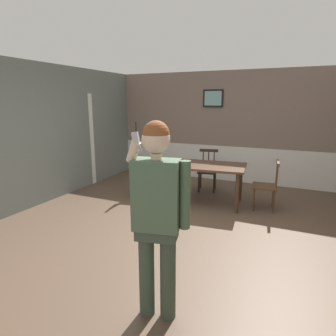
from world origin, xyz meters
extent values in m
plane|color=brown|center=(0.00, 0.00, 0.00)|extent=(7.27, 7.27, 0.00)
cube|color=gray|center=(0.00, 3.31, 1.75)|extent=(5.65, 0.12, 1.78)
cube|color=white|center=(0.00, 3.32, 0.43)|extent=(5.65, 0.14, 0.86)
cube|color=white|center=(0.00, 3.29, 0.86)|extent=(5.65, 0.05, 0.06)
cube|color=black|center=(-0.32, 3.23, 2.00)|extent=(0.50, 0.03, 0.42)
cube|color=#83B9BB|center=(-0.32, 3.21, 2.00)|extent=(0.42, 0.01, 0.34)
cube|color=slate|center=(-2.82, 0.00, 1.32)|extent=(0.12, 6.61, 2.64)
cube|color=white|center=(-2.78, 1.68, 1.05)|extent=(0.06, 0.12, 2.10)
cube|color=#4C3323|center=(-0.02, 1.45, 0.74)|extent=(1.77, 1.06, 0.04)
cylinder|color=#4C3323|center=(-0.73, 1.03, 0.36)|extent=(0.07, 0.07, 0.72)
cylinder|color=#4C3323|center=(0.75, 1.19, 0.36)|extent=(0.07, 0.07, 0.72)
cylinder|color=#4C3323|center=(-0.80, 1.71, 0.36)|extent=(0.07, 0.07, 0.72)
cylinder|color=#4C3323|center=(0.68, 1.87, 0.36)|extent=(0.07, 0.07, 0.72)
cube|color=#2D2319|center=(-0.11, 2.24, 0.43)|extent=(0.48, 0.48, 0.03)
cube|color=#2D2319|center=(-0.14, 2.41, 0.87)|extent=(0.41, 0.12, 0.06)
cylinder|color=#2D2319|center=(-0.02, 2.44, 0.67)|extent=(0.02, 0.02, 0.45)
cylinder|color=#2D2319|center=(-0.14, 2.41, 0.67)|extent=(0.02, 0.02, 0.45)
cylinder|color=#2D2319|center=(-0.26, 2.39, 0.67)|extent=(0.02, 0.02, 0.45)
cylinder|color=#2D2319|center=(0.08, 2.11, 0.21)|extent=(0.04, 0.04, 0.42)
cylinder|color=#2D2319|center=(-0.24, 2.05, 0.21)|extent=(0.04, 0.04, 0.42)
cylinder|color=#2D2319|center=(0.02, 2.43, 0.21)|extent=(0.04, 0.04, 0.42)
cylinder|color=#2D2319|center=(-0.30, 2.36, 0.21)|extent=(0.04, 0.04, 0.42)
cube|color=#513823|center=(1.16, 1.58, 0.43)|extent=(0.47, 0.47, 0.03)
cube|color=#513823|center=(1.36, 1.60, 0.87)|extent=(0.09, 0.43, 0.06)
cylinder|color=#513823|center=(1.37, 1.47, 0.67)|extent=(0.02, 0.02, 0.46)
cylinder|color=#513823|center=(1.36, 1.60, 0.67)|extent=(0.02, 0.02, 0.46)
cylinder|color=#513823|center=(1.34, 1.73, 0.67)|extent=(0.02, 0.02, 0.46)
cylinder|color=#513823|center=(1.01, 1.39, 0.21)|extent=(0.04, 0.04, 0.42)
cylinder|color=#513823|center=(0.98, 1.73, 0.21)|extent=(0.04, 0.04, 0.42)
cylinder|color=#513823|center=(1.35, 1.43, 0.21)|extent=(0.04, 0.04, 0.42)
cylinder|color=#513823|center=(1.31, 1.77, 0.21)|extent=(0.04, 0.04, 0.42)
cube|color=#513823|center=(-1.21, 1.32, 0.44)|extent=(0.48, 0.48, 0.03)
cube|color=#513823|center=(-1.39, 1.29, 0.92)|extent=(0.12, 0.41, 0.06)
cylinder|color=#513823|center=(-1.42, 1.41, 0.70)|extent=(0.02, 0.02, 0.50)
cylinder|color=#513823|center=(-1.39, 1.29, 0.70)|extent=(0.02, 0.02, 0.50)
cylinder|color=#513823|center=(-1.37, 1.17, 0.70)|extent=(0.02, 0.02, 0.50)
cylinder|color=#513823|center=(-1.08, 1.51, 0.21)|extent=(0.04, 0.04, 0.43)
cylinder|color=#513823|center=(-1.02, 1.19, 0.21)|extent=(0.04, 0.04, 0.43)
cylinder|color=#513823|center=(-1.40, 1.45, 0.21)|extent=(0.04, 0.04, 0.43)
cylinder|color=#513823|center=(-1.34, 1.13, 0.21)|extent=(0.04, 0.04, 0.43)
cylinder|color=#3A493A|center=(0.71, -1.65, 0.43)|extent=(0.14, 0.14, 0.86)
cylinder|color=#3A493A|center=(0.52, -1.69, 0.43)|extent=(0.14, 0.14, 0.86)
cube|color=#3A493A|center=(0.62, -1.67, 0.83)|extent=(0.39, 0.27, 0.12)
cube|color=#4C664C|center=(0.62, -1.67, 1.16)|extent=(0.43, 0.29, 0.61)
cylinder|color=#4C664C|center=(0.85, -1.62, 1.18)|extent=(0.09, 0.09, 0.58)
cylinder|color=beige|center=(0.44, -1.73, 1.53)|extent=(0.16, 0.11, 0.19)
cylinder|color=beige|center=(0.62, -1.67, 1.49)|extent=(0.09, 0.09, 0.05)
sphere|color=beige|center=(0.62, -1.67, 1.63)|extent=(0.23, 0.23, 0.23)
sphere|color=brown|center=(0.62, -1.67, 1.67)|extent=(0.22, 0.22, 0.22)
cube|color=#B7B7BC|center=(0.47, -1.73, 1.61)|extent=(0.08, 0.05, 0.17)
cylinder|color=black|center=(0.47, -1.73, 1.73)|extent=(0.01, 0.01, 0.08)
camera|label=1|loc=(1.67, -3.75, 1.93)|focal=31.09mm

